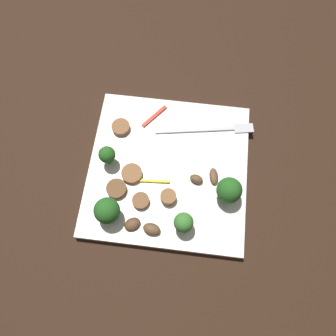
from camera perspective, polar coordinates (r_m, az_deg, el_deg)
The scene contains 18 objects.
ground_plane at distance 0.59m, azimuth 0.00°, elevation -0.53°, with size 1.40×1.40×0.00m, color black.
plate at distance 0.59m, azimuth 0.00°, elevation -0.27°, with size 0.28×0.28×0.02m, color white.
fork at distance 0.62m, azimuth 7.58°, elevation 6.57°, with size 0.18×0.04×0.00m.
broccoli_floret_0 at distance 0.54m, azimuth -10.45°, elevation -7.22°, with size 0.04×0.04×0.05m.
broccoli_floret_1 at distance 0.57m, azimuth -10.48°, elevation 2.04°, with size 0.03×0.03×0.04m.
broccoli_floret_2 at distance 0.55m, azimuth 10.48°, elevation -3.76°, with size 0.04×0.04×0.05m.
broccoli_floret_3 at distance 0.53m, azimuth 2.69°, elevation -9.35°, with size 0.03×0.03×0.04m.
sausage_slice_0 at distance 0.57m, azimuth -6.23°, elevation -0.98°, with size 0.04×0.04×0.01m, color brown.
sausage_slice_1 at distance 0.61m, azimuth -8.11°, elevation 6.94°, with size 0.03×0.03×0.01m, color brown.
sausage_slice_2 at distance 0.56m, azimuth -4.70°, elevation -5.65°, with size 0.03×0.03×0.01m, color brown.
sausage_slice_3 at distance 0.56m, azimuth 0.04°, elevation -5.02°, with size 0.03×0.03×0.02m, color brown.
sausage_slice_4 at distance 0.57m, azimuth -8.83°, elevation -3.56°, with size 0.03×0.03×0.01m, color brown.
mushroom_0 at distance 0.58m, azimuth 7.87°, elevation -1.41°, with size 0.03×0.01×0.01m, color brown.
mushroom_1 at distance 0.55m, azimuth -6.15°, elevation -9.56°, with size 0.03×0.02×0.01m, color #4C331E.
mushroom_2 at distance 0.57m, azimuth 4.90°, elevation -1.89°, with size 0.02×0.02×0.01m, color brown.
mushroom_3 at distance 0.55m, azimuth -2.83°, elevation -10.42°, with size 0.03×0.02×0.01m, color brown.
pepper_strip_0 at distance 0.62m, azimuth -2.38°, elevation 8.88°, with size 0.06×0.01×0.00m, color red.
pepper_strip_1 at distance 0.57m, azimuth -2.33°, elevation -2.27°, with size 0.05×0.00×0.00m, color yellow.
Camera 1 is at (0.03, -0.21, 0.56)m, focal length 35.46 mm.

